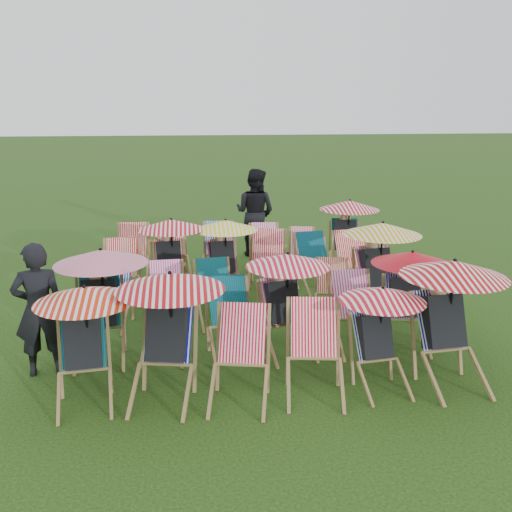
{
  "coord_description": "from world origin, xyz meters",
  "views": [
    {
      "loc": [
        -0.87,
        -7.91,
        3.15
      ],
      "look_at": [
        0.11,
        0.36,
        0.9
      ],
      "focal_mm": 40.0,
      "sensor_mm": 36.0,
      "label": 1
    }
  ],
  "objects": [
    {
      "name": "ground",
      "position": [
        0.0,
        0.0,
        0.0
      ],
      "size": [
        100.0,
        100.0,
        0.0
      ],
      "primitive_type": "plane",
      "color": "black",
      "rests_on": "ground"
    },
    {
      "name": "deckchair_0",
      "position": [
        -2.03,
        -2.13,
        0.67
      ],
      "size": [
        1.07,
        1.14,
        1.27
      ],
      "rotation": [
        0.0,
        0.0,
        0.12
      ],
      "color": "olive",
      "rests_on": "ground"
    },
    {
      "name": "deckchair_1",
      "position": [
        -1.17,
        -2.15,
        0.74
      ],
      "size": [
        1.18,
        1.26,
        1.4
      ],
      "rotation": [
        0.0,
        0.0,
        -0.2
      ],
      "color": "olive",
      "rests_on": "ground"
    },
    {
      "name": "deckchair_2",
      "position": [
        -0.38,
        -2.32,
        0.49
      ],
      "size": [
        0.81,
        1.01,
        0.97
      ],
      "rotation": [
        0.0,
        0.0,
        -0.21
      ],
      "color": "olive",
      "rests_on": "ground"
    },
    {
      "name": "deckchair_3",
      "position": [
        0.45,
        -2.27,
        0.49
      ],
      "size": [
        0.78,
        0.99,
        0.99
      ],
      "rotation": [
        0.0,
        0.0,
        -0.15
      ],
      "color": "olive",
      "rests_on": "ground"
    },
    {
      "name": "deckchair_4",
      "position": [
        1.21,
        -2.2,
        0.61
      ],
      "size": [
        0.97,
        1.04,
        1.15
      ],
      "rotation": [
        0.0,
        0.0,
        0.12
      ],
      "color": "olive",
      "rests_on": "ground"
    },
    {
      "name": "deckchair_5",
      "position": [
        2.03,
        -2.18,
        0.76
      ],
      "size": [
        1.21,
        1.29,
        1.43
      ],
      "rotation": [
        0.0,
        0.0,
        0.1
      ],
      "color": "olive",
      "rests_on": "ground"
    },
    {
      "name": "deckchair_6",
      "position": [
        -2.03,
        -1.0,
        0.73
      ],
      "size": [
        1.17,
        1.23,
        1.38
      ],
      "rotation": [
        0.0,
        0.0,
        0.06
      ],
      "color": "olive",
      "rests_on": "ground"
    },
    {
      "name": "deckchair_7",
      "position": [
        -1.21,
        -1.06,
        0.44
      ],
      "size": [
        0.71,
        0.89,
        0.88
      ],
      "rotation": [
        0.0,
        0.0,
        -0.18
      ],
      "color": "olive",
      "rests_on": "ground"
    },
    {
      "name": "deckchair_8",
      "position": [
        -0.38,
        -1.15,
        0.47
      ],
      "size": [
        0.72,
        0.93,
        0.95
      ],
      "rotation": [
        0.0,
        0.0,
        0.11
      ],
      "color": "olive",
      "rests_on": "ground"
    },
    {
      "name": "deckchair_9",
      "position": [
        0.33,
        -1.11,
        0.68
      ],
      "size": [
        1.09,
        1.18,
        1.29
      ],
      "rotation": [
        0.0,
        0.0,
        0.19
      ],
      "color": "olive",
      "rests_on": "ground"
    },
    {
      "name": "deckchair_10",
      "position": [
        1.27,
        -1.1,
        0.48
      ],
      "size": [
        0.66,
        0.9,
        0.96
      ],
      "rotation": [
        0.0,
        0.0,
        0.03
      ],
      "color": "olive",
      "rests_on": "ground"
    },
    {
      "name": "deckchair_11",
      "position": [
        1.95,
        -1.09,
        0.67
      ],
      "size": [
        1.06,
        1.13,
        1.26
      ],
      "rotation": [
        0.0,
        0.0,
        -0.17
      ],
      "color": "olive",
      "rests_on": "ground"
    },
    {
      "name": "deckchair_12",
      "position": [
        -2.08,
        0.11,
        0.49
      ],
      "size": [
        0.79,
        1.0,
        0.98
      ],
      "rotation": [
        0.0,
        0.0,
        -0.17
      ],
      "color": "olive",
      "rests_on": "ground"
    },
    {
      "name": "deckchair_13",
      "position": [
        -1.23,
        -0.01,
        0.44
      ],
      "size": [
        0.64,
        0.85,
        0.88
      ],
      "rotation": [
        0.0,
        0.0,
        0.07
      ],
      "color": "olive",
      "rests_on": "ground"
    },
    {
      "name": "deckchair_14",
      "position": [
        -0.52,
        0.01,
        0.44
      ],
      "size": [
        0.69,
        0.88,
        0.89
      ],
      "rotation": [
        0.0,
        0.0,
        0.13
      ],
      "color": "olive",
      "rests_on": "ground"
    },
    {
      "name": "deckchair_15",
      "position": [
        0.43,
        -0.0,
        0.42
      ],
      "size": [
        0.59,
        0.79,
        0.83
      ],
      "rotation": [
        0.0,
        0.0,
        0.04
      ],
      "color": "olive",
      "rests_on": "ground"
    },
    {
      "name": "deckchair_16",
      "position": [
        1.23,
        0.08,
        0.41
      ],
      "size": [
        0.68,
        0.85,
        0.82
      ],
      "rotation": [
        0.0,
        0.0,
        -0.2
      ],
      "color": "olive",
      "rests_on": "ground"
    },
    {
      "name": "deckchair_17",
      "position": [
        1.99,
        0.1,
        0.74
      ],
      "size": [
        1.18,
        1.27,
        1.4
      ],
      "rotation": [
        0.0,
        0.0,
        0.15
      ],
      "color": "olive",
      "rests_on": "ground"
    },
    {
      "name": "deckchair_18",
      "position": [
        -2.01,
        1.17,
        0.48
      ],
      "size": [
        0.66,
        0.9,
        0.96
      ],
      "rotation": [
        0.0,
        0.0,
        0.03
      ],
      "color": "olive",
      "rests_on": "ground"
    },
    {
      "name": "deckchair_19",
      "position": [
        -1.21,
        1.23,
        0.69
      ],
      "size": [
        1.1,
        1.17,
        1.3
      ],
      "rotation": [
        0.0,
        0.0,
        0.12
      ],
      "color": "olive",
      "rests_on": "ground"
    },
    {
      "name": "deckchair_20",
      "position": [
        -0.32,
        1.23,
        0.67
      ],
      "size": [
        1.07,
        1.14,
        1.27
      ],
      "rotation": [
        0.0,
        0.0,
        0.1
      ],
      "color": "olive",
      "rests_on": "ground"
    },
    {
      "name": "deckchair_21",
      "position": [
        0.41,
        1.27,
        0.51
      ],
      "size": [
        0.85,
        1.05,
        1.02
      ],
      "rotation": [
        0.0,
        0.0,
        -0.2
      ],
      "color": "olive",
      "rests_on": "ground"
    },
    {
      "name": "deckchair_22",
      "position": [
        1.28,
        1.25,
        0.48
      ],
      "size": [
        0.79,
        0.98,
        0.96
      ],
      "rotation": [
        0.0,
        0.0,
        0.18
      ],
      "color": "olive",
      "rests_on": "ground"
    },
    {
      "name": "deckchair_23",
      "position": [
        1.93,
        1.19,
        0.49
      ],
      "size": [
        0.72,
        0.95,
        0.99
      ],
      "rotation": [
        0.0,
        0.0,
        0.07
      ],
      "color": "olive",
      "rests_on": "ground"
    },
    {
      "name": "deckchair_24",
      "position": [
        -1.94,
        2.4,
        0.48
      ],
      "size": [
        0.66,
        0.9,
        0.96
      ],
      "rotation": [
        0.0,
        0.0,
        -0.02
      ],
      "color": "olive",
      "rests_on": "ground"
    },
    {
      "name": "deckchair_25",
      "position": [
        -1.19,
        2.39,
        0.47
      ],
      "size": [
        0.74,
        0.94,
        0.93
      ],
      "rotation": [
        0.0,
        0.0,
        0.15
      ],
      "color": "olive",
      "rests_on": "ground"
    },
    {
      "name": "deckchair_26",
      "position": [
        -0.36,
        2.39,
        0.48
      ],
      "size": [
        0.7,
        0.93,
        0.96
      ],
      "rotation": [
        0.0,
        0.0,
        -0.08
      ],
      "color": "olive",
      "rests_on": "ground"
    },
    {
      "name": "deckchair_27",
      "position": [
        0.52,
        2.3,
        0.46
      ],
      "size": [
        0.66,
        0.88,
        0.93
      ],
      "rotation": [
        0.0,
        0.0,
        -0.05
      ],
      "color": "olive",
      "rests_on": "ground"
    },
    {
      "name": "deckchair_28",
      "position": [
        1.23,
        2.41,
        0.41
      ],
      "size": [
        0.67,
        0.83,
        0.81
      ],
      "rotation": [
        0.0,
        0.0,
        -0.18
      ],
      "color": "olive",
      "rests_on": "ground"
    },
    {
      "name": "deckchair_29",
      "position": [
        2.1,
        2.42,
        0.71
      ],
      "size": [
        1.14,
        1.21,
        1.35
      ],
      "rotation": [
        0.0,
        0.0,
        -0.18
      ],
      "color": "olive",
      "rests_on": "ground"
    },
    {
      "name": "person_left",
      "position": [
        -2.65,
        -1.4,
        0.81
      ],
      "size": [
        0.65,
        0.48,
        1.62
      ],
      "primitive_type": "imported",
      "rotation": [
        0.0,
        0.0,
        3.31
      ],
      "color": "black",
      "rests_on": "ground"
    },
    {
      "name": "person_rear",
      "position": [
        0.49,
        3.78,
        0.92
      ],
      "size": [
        1.13,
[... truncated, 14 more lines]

